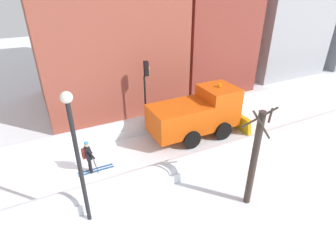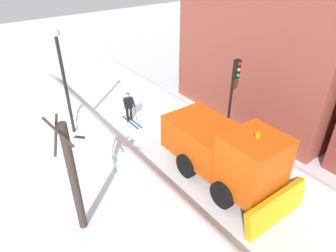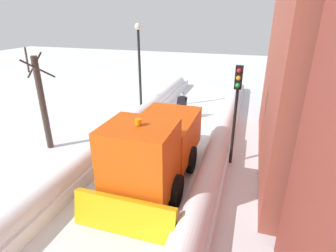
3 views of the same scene
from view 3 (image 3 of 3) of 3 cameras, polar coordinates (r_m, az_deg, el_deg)
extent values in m
plane|color=white|center=(8.89, -12.29, -20.72)|extent=(80.00, 80.00, 0.00)
cube|color=white|center=(8.02, 4.67, -23.48)|extent=(1.10, 36.00, 0.52)
cylinder|color=white|center=(7.84, 4.74, -22.17)|extent=(0.90, 34.20, 0.90)
cube|color=white|center=(10.00, -25.40, -15.19)|extent=(1.10, 36.00, 0.51)
cylinder|color=white|center=(9.85, -25.65, -14.00)|extent=(0.90, 34.20, 0.90)
cube|color=#DB510F|center=(11.12, -0.45, -1.93)|extent=(2.30, 3.40, 1.60)
cube|color=#DB510F|center=(8.72, -5.97, -6.89)|extent=(2.20, 2.00, 2.30)
cube|color=black|center=(7.72, -8.94, -6.94)|extent=(1.85, 0.06, 1.01)
cube|color=gold|center=(8.42, -9.42, -18.34)|extent=(3.20, 0.46, 1.13)
cylinder|color=orange|center=(8.17, -6.33, 0.88)|extent=(0.20, 0.20, 0.18)
cylinder|color=black|center=(9.28, 1.82, -13.57)|extent=(0.25, 1.10, 1.10)
cylinder|color=black|center=(10.02, -11.17, -10.98)|extent=(0.25, 1.10, 1.10)
cylinder|color=black|center=(11.07, 4.96, -7.09)|extent=(0.25, 1.10, 1.10)
cylinder|color=black|center=(11.71, -6.12, -5.39)|extent=(0.25, 1.10, 1.10)
cylinder|color=black|center=(16.54, 3.38, 2.77)|extent=(0.14, 0.14, 0.82)
cylinder|color=black|center=(16.59, 2.65, 2.85)|extent=(0.14, 0.14, 0.82)
cube|color=black|center=(16.33, 3.07, 5.18)|extent=(0.42, 0.26, 0.62)
cube|color=#591E19|center=(16.52, 3.25, 5.50)|extent=(0.32, 0.16, 0.44)
sphere|color=tan|center=(16.20, 3.10, 6.77)|extent=(0.24, 0.24, 0.24)
sphere|color=teal|center=(16.17, 3.11, 7.11)|extent=(0.22, 0.22, 0.22)
cylinder|color=black|center=(16.17, 3.87, 5.10)|extent=(0.09, 0.33, 0.56)
cylinder|color=black|center=(16.29, 2.09, 5.27)|extent=(0.09, 0.33, 0.56)
cube|color=#194C8C|center=(16.45, 3.13, 1.19)|extent=(0.09, 1.80, 0.03)
cube|color=#194C8C|center=(16.50, 2.40, 1.28)|extent=(0.09, 1.80, 0.03)
cylinder|color=#262628|center=(16.23, 3.85, 3.08)|extent=(0.02, 0.19, 1.19)
cylinder|color=#262628|center=(16.37, 1.81, 3.29)|extent=(0.02, 0.19, 1.19)
cylinder|color=black|center=(11.50, 13.80, -0.27)|extent=(0.12, 0.12, 3.35)
cube|color=black|center=(10.73, 14.79, 9.96)|extent=(0.28, 0.24, 0.90)
sphere|color=red|center=(10.55, 14.90, 11.30)|extent=(0.18, 0.18, 0.18)
sphere|color=gold|center=(10.61, 14.75, 9.82)|extent=(0.18, 0.18, 0.18)
sphere|color=green|center=(10.67, 14.60, 8.36)|extent=(0.18, 0.18, 0.18)
cylinder|color=black|center=(17.64, -6.02, 11.29)|extent=(0.16, 0.16, 5.17)
sphere|color=silver|center=(17.31, -6.41, 20.29)|extent=(0.40, 0.40, 0.40)
cylinder|color=#3B3029|center=(13.65, -25.08, 4.16)|extent=(0.28, 0.28, 4.38)
cylinder|color=#3B3029|center=(12.82, -25.88, 10.87)|extent=(0.70, 1.19, 0.97)
cylinder|color=#3B3029|center=(13.51, -26.51, 11.56)|extent=(0.52, 0.65, 1.12)
cylinder|color=#3B3029|center=(13.20, -27.80, 12.38)|extent=(0.63, 0.65, 0.99)
camera|label=1|loc=(22.86, -28.62, 26.96)|focal=29.26mm
camera|label=2|loc=(11.44, -71.42, 23.21)|focal=32.19mm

